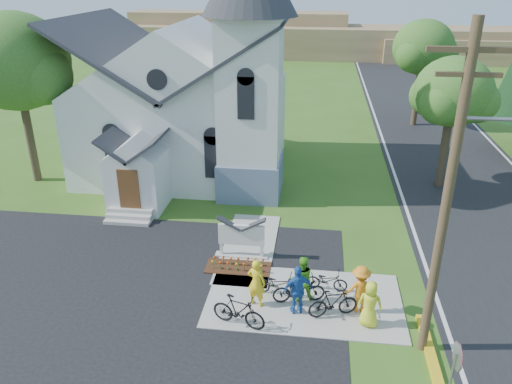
# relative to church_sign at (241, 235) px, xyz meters

# --- Properties ---
(ground) EXTENTS (120.00, 120.00, 0.00)m
(ground) POSITION_rel_church_sign_xyz_m (1.20, -3.20, -1.03)
(ground) COLOR #375D1A
(ground) RESTS_ON ground
(parking_lot) EXTENTS (20.00, 16.00, 0.02)m
(parking_lot) POSITION_rel_church_sign_xyz_m (-5.80, -5.20, -1.02)
(parking_lot) COLOR black
(parking_lot) RESTS_ON ground
(road) EXTENTS (8.00, 90.00, 0.02)m
(road) POSITION_rel_church_sign_xyz_m (11.20, 11.80, -1.02)
(road) COLOR black
(road) RESTS_ON ground
(sidewalk) EXTENTS (7.00, 4.00, 0.05)m
(sidewalk) POSITION_rel_church_sign_xyz_m (2.70, -2.70, -1.00)
(sidewalk) COLOR #A09A90
(sidewalk) RESTS_ON ground
(church) EXTENTS (12.35, 12.00, 13.00)m
(church) POSITION_rel_church_sign_xyz_m (-4.28, 9.28, 4.22)
(church) COLOR white
(church) RESTS_ON ground
(church_sign) EXTENTS (2.20, 0.40, 1.70)m
(church_sign) POSITION_rel_church_sign_xyz_m (0.00, 0.00, 0.00)
(church_sign) COLOR #A09A90
(church_sign) RESTS_ON ground
(flower_bed) EXTENTS (2.60, 1.10, 0.07)m
(flower_bed) POSITION_rel_church_sign_xyz_m (0.00, -0.90, -0.99)
(flower_bed) COLOR #361D0E
(flower_bed) RESTS_ON ground
(utility_pole) EXTENTS (3.45, 0.28, 10.00)m
(utility_pole) POSITION_rel_church_sign_xyz_m (6.56, -4.70, 4.38)
(utility_pole) COLOR #443022
(utility_pole) RESTS_ON ground
(stop_sign) EXTENTS (0.11, 0.76, 2.48)m
(stop_sign) POSITION_rel_church_sign_xyz_m (6.63, -7.40, 0.75)
(stop_sign) COLOR gray
(stop_sign) RESTS_ON ground
(tree_lot_corner) EXTENTS (5.60, 5.60, 9.15)m
(tree_lot_corner) POSITION_rel_church_sign_xyz_m (-12.80, 6.80, 5.58)
(tree_lot_corner) COLOR #392C1F
(tree_lot_corner) RESTS_ON ground
(tree_road_near) EXTENTS (4.00, 4.00, 7.05)m
(tree_road_near) POSITION_rel_church_sign_xyz_m (9.70, 8.80, 4.18)
(tree_road_near) COLOR #392C1F
(tree_road_near) RESTS_ON ground
(tree_road_mid) EXTENTS (4.40, 4.40, 7.80)m
(tree_road_mid) POSITION_rel_church_sign_xyz_m (10.20, 20.80, 4.75)
(tree_road_mid) COLOR #392C1F
(tree_road_mid) RESTS_ON ground
(distant_hills) EXTENTS (61.00, 10.00, 5.60)m
(distant_hills) POSITION_rel_church_sign_xyz_m (4.56, 53.13, 1.15)
(distant_hills) COLOR brown
(distant_hills) RESTS_ON ground
(cyclist_0) EXTENTS (0.76, 0.60, 1.83)m
(cyclist_0) POSITION_rel_church_sign_xyz_m (1.02, -3.19, -0.06)
(cyclist_0) COLOR yellow
(cyclist_0) RESTS_ON sidewalk
(bike_0) EXTENTS (1.79, 0.84, 0.90)m
(bike_0) POSITION_rel_church_sign_xyz_m (1.71, -2.50, -0.52)
(bike_0) COLOR black
(bike_0) RESTS_ON sidewalk
(cyclist_1) EXTENTS (1.02, 0.91, 1.74)m
(cyclist_1) POSITION_rel_church_sign_xyz_m (2.59, -2.67, -0.10)
(cyclist_1) COLOR #54B822
(cyclist_1) RESTS_ON sidewalk
(bike_1) EXTENTS (1.98, 1.06, 1.15)m
(bike_1) POSITION_rel_church_sign_xyz_m (0.58, -4.40, -0.40)
(bike_1) COLOR black
(bike_1) RESTS_ON sidewalk
(cyclist_2) EXTENTS (1.16, 0.80, 1.83)m
(cyclist_2) POSITION_rel_church_sign_xyz_m (2.49, -3.44, -0.06)
(cyclist_2) COLOR #225AAC
(cyclist_2) RESTS_ON sidewalk
(bike_2) EXTENTS (1.99, 1.07, 0.99)m
(bike_2) POSITION_rel_church_sign_xyz_m (2.50, -2.82, -0.48)
(bike_2) COLOR black
(bike_2) RESTS_ON sidewalk
(cyclist_3) EXTENTS (1.23, 0.82, 1.77)m
(cyclist_3) POSITION_rel_church_sign_xyz_m (4.61, -3.07, -0.09)
(cyclist_3) COLOR orange
(cyclist_3) RESTS_ON sidewalk
(bike_3) EXTENTS (1.83, 1.04, 1.06)m
(bike_3) POSITION_rel_church_sign_xyz_m (3.70, -3.49, -0.45)
(bike_3) COLOR black
(bike_3) RESTS_ON sidewalk
(cyclist_4) EXTENTS (0.91, 0.70, 1.68)m
(cyclist_4) POSITION_rel_church_sign_xyz_m (4.88, -3.83, -0.14)
(cyclist_4) COLOR yellow
(cyclist_4) RESTS_ON sidewalk
(bike_4) EXTENTS (1.57, 0.65, 0.80)m
(bike_4) POSITION_rel_church_sign_xyz_m (3.50, -1.97, -0.58)
(bike_4) COLOR black
(bike_4) RESTS_ON sidewalk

